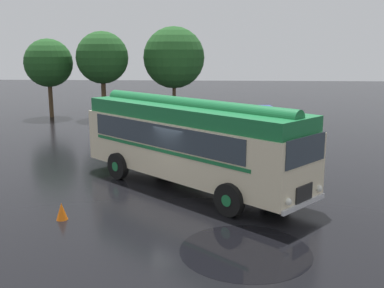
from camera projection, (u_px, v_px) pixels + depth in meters
name	position (u px, v px, depth m)	size (l,w,h in m)	color
ground_plane	(187.00, 190.00, 17.18)	(120.00, 120.00, 0.00)	black
vintage_bus	(190.00, 140.00, 17.14)	(9.18, 8.50, 3.49)	beige
car_near_left	(173.00, 120.00, 28.73)	(1.97, 4.20, 1.66)	#B7BABF
car_mid_left	(216.00, 121.00, 28.01)	(2.28, 4.35, 1.66)	silver
car_mid_right	(262.00, 120.00, 28.53)	(2.37, 4.39, 1.66)	navy
tree_far_left	(47.00, 62.00, 34.50)	(3.69, 3.69, 6.06)	#4C3823
tree_left_of_centre	(101.00, 59.00, 33.95)	(3.95, 3.95, 6.60)	#4C3823
tree_centre	(173.00, 59.00, 34.79)	(4.75, 4.75, 6.99)	#4C3823
traffic_cone	(62.00, 211.00, 14.15)	(0.36, 0.36, 0.55)	orange
puddle_patch	(245.00, 251.00, 11.99)	(3.54, 3.54, 0.01)	black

